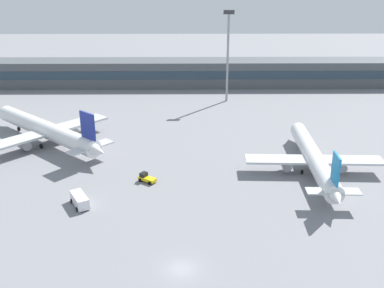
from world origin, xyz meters
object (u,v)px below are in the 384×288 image
at_px(airplane_mid, 45,129).
at_px(baggage_tug_yellow, 146,178).
at_px(airplane_near, 313,156).
at_px(service_van_white, 80,200).
at_px(floodlight_tower_west, 228,50).

distance_m(airplane_mid, baggage_tug_yellow, 33.60).
height_order(airplane_near, service_van_white, airplane_near).
relative_size(airplane_near, airplane_mid, 1.12).
relative_size(airplane_mid, service_van_white, 6.53).
xyz_separation_m(airplane_mid, baggage_tug_yellow, (25.85, -21.30, -2.64)).
distance_m(baggage_tug_yellow, service_van_white, 14.45).
bearing_deg(baggage_tug_yellow, floodlight_tower_west, 70.39).
distance_m(airplane_mid, floodlight_tower_west, 59.90).
bearing_deg(airplane_near, baggage_tug_yellow, -171.42).
distance_m(service_van_white, floodlight_tower_west, 75.18).
bearing_deg(airplane_mid, service_van_white, -64.10).
bearing_deg(baggage_tug_yellow, airplane_near, 8.58).
bearing_deg(airplane_near, service_van_white, -161.97).
bearing_deg(service_van_white, floodlight_tower_west, 64.85).
bearing_deg(floodlight_tower_west, baggage_tug_yellow, -109.61).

